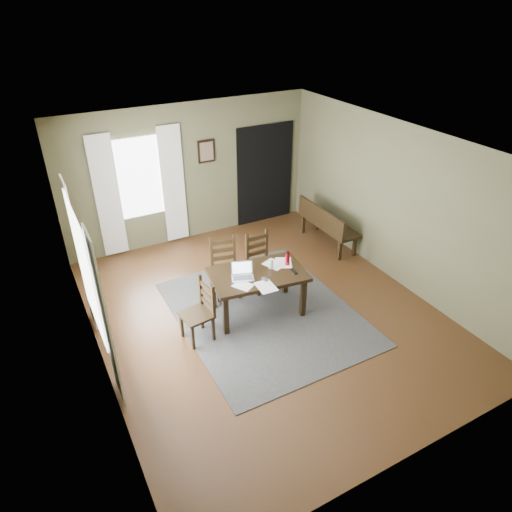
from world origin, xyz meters
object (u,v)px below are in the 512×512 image
bench (326,222)px  dining_table (258,278)px  chair_end (200,312)px  laptop (242,273)px  chair_back_left (225,268)px  water_bottle (287,259)px  chair_back_right (261,262)px

bench → dining_table: bearing=120.3°
chair_end → bench: size_ratio=0.65×
bench → laptop: size_ratio=3.61×
bench → laptop: 2.80m
chair_end → chair_back_left: 1.19m
dining_table → water_bottle: 0.56m
chair_end → chair_back_right: size_ratio=0.95×
dining_table → laptop: 0.29m
water_bottle → chair_back_left: bearing=135.6°
laptop → water_bottle: water_bottle is taller
chair_end → bench: bearing=106.9°
chair_back_right → water_bottle: bearing=-79.0°
chair_back_left → chair_back_right: chair_back_left is taller
water_bottle → dining_table: bearing=179.0°
laptop → water_bottle: size_ratio=1.68×
dining_table → chair_back_left: bearing=114.8°
chair_back_left → bench: size_ratio=0.70×
chair_back_left → water_bottle: size_ratio=4.21×
chair_end → chair_back_left: chair_back_left is taller
dining_table → water_bottle: bearing=6.8°
bench → water_bottle: water_bottle is taller
dining_table → chair_back_left: size_ratio=1.53×
chair_back_left → chair_end: bearing=-120.4°
chair_back_left → water_bottle: chair_back_left is taller
chair_end → laptop: size_ratio=2.35×
bench → laptop: bearing=117.3°
chair_back_right → laptop: bearing=-138.4°
chair_back_left → chair_back_right: 0.62m
chair_end → chair_back_left: (0.81, 0.87, 0.03)m
chair_back_left → bench: bearing=26.1°
chair_back_left → dining_table: bearing=-60.4°
chair_back_right → laptop: size_ratio=2.47×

